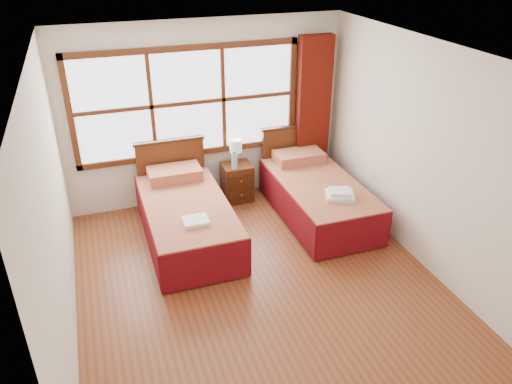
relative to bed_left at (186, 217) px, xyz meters
name	(u,v)px	position (x,y,z in m)	size (l,w,h in m)	color
floor	(258,282)	(0.57, -1.20, -0.31)	(4.50, 4.50, 0.00)	brown
ceiling	(259,54)	(0.57, -1.20, 2.29)	(4.50, 4.50, 0.00)	white
wall_back	(206,114)	(0.57, 1.05, 0.99)	(4.00, 4.00, 0.00)	silver
wall_left	(53,213)	(-1.43, -1.20, 0.99)	(4.50, 4.50, 0.00)	silver
wall_right	(422,156)	(2.57, -1.20, 0.99)	(4.50, 4.50, 0.00)	silver
window	(188,103)	(0.32, 1.02, 1.19)	(3.16, 0.06, 1.56)	white
curtain	(313,114)	(2.17, 0.91, 0.86)	(0.50, 0.16, 2.30)	#581108
bed_left	(186,217)	(0.00, 0.00, 0.00)	(1.06, 2.08, 1.03)	#381D0B
bed_right	(317,195)	(1.86, 0.00, 0.00)	(1.04, 2.06, 1.01)	#381D0B
nightstand	(237,182)	(0.94, 0.80, -0.03)	(0.43, 0.42, 0.57)	#4E2511
towels_left	(196,221)	(0.01, -0.56, 0.26)	(0.30, 0.26, 0.05)	white
towels_right	(340,194)	(1.91, -0.54, 0.27)	(0.44, 0.42, 0.11)	white
lamp	(236,146)	(0.95, 0.89, 0.50)	(0.18, 0.18, 0.35)	gold
bottle_near	(234,161)	(0.86, 0.69, 0.37)	(0.07, 0.07, 0.26)	#ABC8DC
bottle_far	(235,161)	(0.88, 0.69, 0.36)	(0.06, 0.06, 0.24)	#ABC8DC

